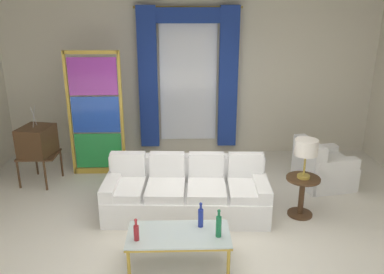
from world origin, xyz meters
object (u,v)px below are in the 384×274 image
Objects in this scene: round_side_table at (302,193)px; peacock_figurine at (121,172)px; couch_white_long at (186,193)px; armchair_white at (321,169)px; table_lamp_brass at (306,149)px; bottle_amber_squat at (201,217)px; bottle_blue_decanter at (219,225)px; vintage_tv at (37,142)px; coffee_table at (179,236)px; stained_glass_divider at (96,117)px; bottle_crystal_tall at (136,232)px.

peacock_figurine is at bearing 158.05° from round_side_table.
couch_white_long reaches higher than armchair_white.
table_lamp_brass is (2.75, -1.11, 0.81)m from peacock_figurine.
peacock_figurine is (-1.25, 2.05, -0.32)m from bottle_amber_squat.
round_side_table is (1.31, 1.16, -0.20)m from bottle_blue_decanter.
table_lamp_brass reaches higher than bottle_blue_decanter.
round_side_table is (4.14, -1.23, -0.37)m from vintage_tv.
bottle_blue_decanter reaches higher than coffee_table.
table_lamp_brass reaches higher than bottle_amber_squat.
bottle_blue_decanter reaches higher than bottle_amber_squat.
bottle_amber_squat is 3.09m from stained_glass_divider.
bottle_blue_decanter is at bearing -8.59° from coffee_table.
armchair_white is 1.59× the size of peacock_figurine.
stained_glass_divider reaches higher than couch_white_long.
vintage_tv is 4.79m from armchair_white.
round_side_table is (1.50, 0.94, -0.19)m from bottle_amber_squat.
coffee_table is 2.01× the size of round_side_table.
bottle_crystal_tall is 0.78m from bottle_amber_squat.
table_lamp_brass reaches higher than armchair_white.
vintage_tv is (-2.49, 1.08, 0.42)m from couch_white_long.
stained_glass_divider is 3.64m from round_side_table.
bottle_crystal_tall is 0.29× the size of armchair_white.
bottle_amber_squat is 1.78m from round_side_table.
peacock_figurine is at bearing 177.96° from armchair_white.
couch_white_long is 1.46m from peacock_figurine.
couch_white_long is 6.84× the size of bottle_blue_decanter.
coffee_table is (-0.11, -1.24, 0.07)m from couch_white_long.
stained_glass_divider reaches higher than peacock_figurine.
armchair_white reaches higher than bottle_crystal_tall.
coffee_table is 0.50m from bottle_blue_decanter.
armchair_white is at bearing 20.11° from couch_white_long.
armchair_white is (2.86, 2.20, -0.23)m from bottle_crystal_tall.
armchair_white is 1.17m from round_side_table.
stained_glass_divider is at bearing 153.76° from table_lamp_brass.
stained_glass_divider is (-1.90, 2.74, 0.51)m from bottle_blue_decanter.
peacock_figurine is at bearing 102.54° from bottle_crystal_tall.
round_side_table is at bearing 28.33° from bottle_crystal_tall.
bottle_crystal_tall is 3.62m from armchair_white.
couch_white_long is 1.08× the size of stained_glass_divider.
vintage_tv reaches higher than table_lamp_brass.
bottle_amber_squat is at bearing -147.89° from table_lamp_brass.
couch_white_long is 3.96× the size of peacock_figurine.
round_side_table is 1.04× the size of table_lamp_brass.
coffee_table is 0.89× the size of vintage_tv.
stained_glass_divider reaches higher than bottle_amber_squat.
peacock_figurine is (-0.52, 2.32, -0.30)m from bottle_crystal_tall.
bottle_amber_squat is at bearing 131.95° from bottle_blue_decanter.
bottle_amber_squat is 0.54× the size of round_side_table.
bottle_blue_decanter reaches higher than peacock_figurine.
round_side_table is at bearing 165.96° from table_lamp_brass.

